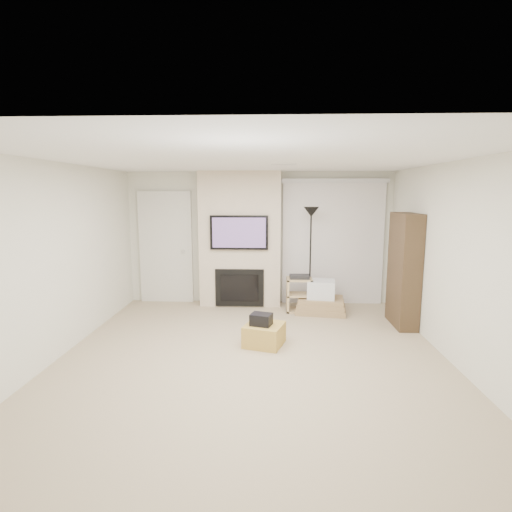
{
  "coord_description": "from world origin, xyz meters",
  "views": [
    {
      "loc": [
        0.24,
        -4.84,
        2.11
      ],
      "look_at": [
        0.0,
        1.2,
        1.15
      ],
      "focal_mm": 28.0,
      "sensor_mm": 36.0,
      "label": 1
    }
  ],
  "objects_px": {
    "box_stack": "(321,300)",
    "av_stand": "(299,292)",
    "ottoman": "(264,335)",
    "bookshelf": "(404,270)",
    "floor_lamp": "(311,229)"
  },
  "relations": [
    {
      "from": "box_stack",
      "to": "av_stand",
      "type": "bearing_deg",
      "value": 170.82
    },
    {
      "from": "ottoman",
      "to": "av_stand",
      "type": "bearing_deg",
      "value": 70.22
    },
    {
      "from": "av_stand",
      "to": "box_stack",
      "type": "bearing_deg",
      "value": -9.18
    },
    {
      "from": "av_stand",
      "to": "bookshelf",
      "type": "bearing_deg",
      "value": -23.71
    },
    {
      "from": "ottoman",
      "to": "av_stand",
      "type": "relative_size",
      "value": 0.76
    },
    {
      "from": "floor_lamp",
      "to": "av_stand",
      "type": "xyz_separation_m",
      "value": [
        -0.2,
        -0.15,
        -1.12
      ]
    },
    {
      "from": "floor_lamp",
      "to": "box_stack",
      "type": "distance_m",
      "value": 1.28
    },
    {
      "from": "ottoman",
      "to": "bookshelf",
      "type": "bearing_deg",
      "value": 23.55
    },
    {
      "from": "box_stack",
      "to": "bookshelf",
      "type": "distance_m",
      "value": 1.54
    },
    {
      "from": "box_stack",
      "to": "bookshelf",
      "type": "relative_size",
      "value": 0.53
    },
    {
      "from": "av_stand",
      "to": "box_stack",
      "type": "xyz_separation_m",
      "value": [
        0.38,
        -0.06,
        -0.13
      ]
    },
    {
      "from": "floor_lamp",
      "to": "ottoman",
      "type": "bearing_deg",
      "value": -113.72
    },
    {
      "from": "ottoman",
      "to": "bookshelf",
      "type": "relative_size",
      "value": 0.28
    },
    {
      "from": "av_stand",
      "to": "bookshelf",
      "type": "xyz_separation_m",
      "value": [
        1.6,
        -0.7,
        0.55
      ]
    },
    {
      "from": "ottoman",
      "to": "floor_lamp",
      "type": "relative_size",
      "value": 0.27
    }
  ]
}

